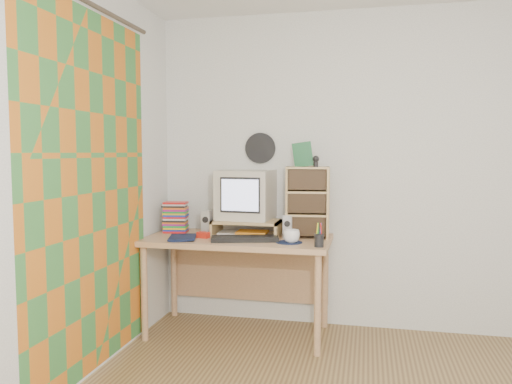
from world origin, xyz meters
The scene contains 20 objects.
back_wall centered at (0.00, 1.75, 1.25)m, with size 3.50×3.50×0.00m, color white.
left_wall centered at (-1.75, 0.00, 1.25)m, with size 3.50×3.50×0.00m, color white.
curtain centered at (-1.71, 0.48, 1.15)m, with size 2.20×2.20×0.00m, color #C6691C.
wall_disc centered at (-0.93, 1.73, 1.43)m, with size 0.25×0.25×0.02m, color black.
desk centered at (-1.03, 1.44, 0.62)m, with size 1.40×0.70×0.75m.
monitor_riser centered at (-0.98, 1.48, 0.84)m, with size 0.52×0.30×0.12m.
crt_monitor centered at (-1.01, 1.53, 1.06)m, with size 0.40×0.40×0.38m, color beige.
speaker_left centered at (-1.30, 1.45, 0.85)m, with size 0.07×0.07×0.19m, color silver.
speaker_right centered at (-0.65, 1.42, 0.84)m, with size 0.07×0.07×0.18m, color silver.
keyboard centered at (-0.94, 1.24, 0.77)m, with size 0.49×0.16×0.03m, color black.
dvd_stack centered at (-1.59, 1.51, 0.88)m, with size 0.18×0.13×0.26m, color brown, non-canonical shape.
cd_rack centered at (-0.52, 1.50, 1.02)m, with size 0.32×0.17×0.54m, color tan.
mug centered at (-0.60, 1.25, 0.80)m, with size 0.12×0.12×0.09m, color white.
diary centered at (-1.51, 1.19, 0.77)m, with size 0.24×0.18×0.05m, color #0E1734.
mousepad centered at (-0.61, 1.25, 0.75)m, with size 0.19×0.19×0.00m, color #0F1834.
pen_cup centered at (-0.39, 1.13, 0.81)m, with size 0.06×0.06×0.13m, color black, non-canonical shape.
papers centered at (-1.01, 1.46, 0.77)m, with size 0.27×0.20×0.04m, color beige, non-canonical shape.
red_box centered at (-1.28, 1.30, 0.77)m, with size 0.09×0.06×0.04m, color red.
game_box centered at (-0.55, 1.51, 1.38)m, with size 0.14×0.03×0.18m, color #18552C.
webcam centered at (-0.45, 1.46, 1.33)m, with size 0.05×0.05×0.08m, color black, non-canonical shape.
Camera 1 is at (-0.07, -2.26, 1.40)m, focal length 35.00 mm.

